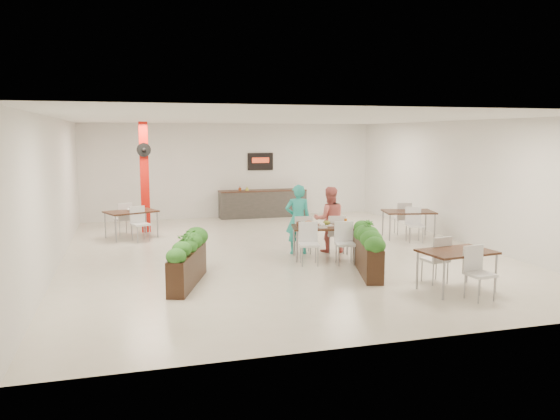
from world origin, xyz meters
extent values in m
plane|color=beige|center=(0.00, 0.00, 0.00)|extent=(12.00, 12.00, 0.00)
cube|color=white|center=(0.00, 6.00, 1.60)|extent=(10.00, 0.10, 3.20)
cube|color=white|center=(0.00, -6.00, 1.60)|extent=(10.00, 0.10, 3.20)
cube|color=white|center=(-5.00, 0.00, 1.60)|extent=(0.10, 12.00, 3.20)
cube|color=white|center=(5.00, 0.00, 1.60)|extent=(0.10, 12.00, 3.20)
cube|color=white|center=(0.00, 0.00, 3.20)|extent=(10.00, 12.00, 0.04)
cube|color=red|center=(-3.00, 3.80, 1.60)|extent=(0.25, 0.25, 3.20)
cylinder|color=black|center=(-3.00, 3.62, 2.40)|extent=(0.40, 0.06, 0.40)
sphere|color=black|center=(-3.00, 3.58, 2.40)|extent=(0.12, 0.12, 0.12)
cube|color=#2F2D2A|center=(1.00, 5.65, 0.45)|extent=(3.00, 0.60, 0.90)
cube|color=black|center=(1.00, 5.65, 0.92)|extent=(3.00, 0.62, 0.04)
cube|color=black|center=(1.00, 5.96, 1.90)|extent=(0.90, 0.04, 0.60)
cube|color=red|center=(1.00, 5.93, 1.95)|extent=(0.60, 0.02, 0.18)
imported|color=#994019|center=(0.20, 5.65, 1.04)|extent=(0.09, 0.09, 0.19)
imported|color=yellow|center=(0.45, 5.65, 1.02)|extent=(0.13, 0.13, 0.17)
cube|color=black|center=(0.79, -0.90, 0.73)|extent=(1.53, 1.06, 0.04)
cylinder|color=gray|center=(0.09, -1.11, 0.35)|extent=(0.04, 0.04, 0.71)
cylinder|color=gray|center=(1.35, -1.36, 0.35)|extent=(0.04, 0.04, 0.71)
cylinder|color=gray|center=(0.23, -0.44, 0.35)|extent=(0.04, 0.04, 0.71)
cylinder|color=gray|center=(1.48, -0.70, 0.35)|extent=(0.04, 0.04, 0.71)
cube|color=white|center=(0.51, -0.24, 0.45)|extent=(0.50, 0.50, 0.05)
cube|color=white|center=(0.48, -0.42, 0.70)|extent=(0.42, 0.12, 0.45)
cylinder|color=gray|center=(0.71, -0.10, 0.21)|extent=(0.02, 0.02, 0.43)
cylinder|color=gray|center=(0.38, -0.04, 0.21)|extent=(0.02, 0.02, 0.43)
cylinder|color=gray|center=(0.65, -0.44, 0.21)|extent=(0.02, 0.02, 0.43)
cylinder|color=gray|center=(0.31, -0.37, 0.21)|extent=(0.02, 0.02, 0.43)
cube|color=white|center=(1.30, -0.40, 0.45)|extent=(0.50, 0.50, 0.05)
cube|color=white|center=(1.26, -0.58, 0.70)|extent=(0.42, 0.12, 0.45)
cylinder|color=gray|center=(1.50, -0.26, 0.21)|extent=(0.02, 0.02, 0.43)
cylinder|color=gray|center=(1.16, -0.20, 0.21)|extent=(0.02, 0.02, 0.43)
cylinder|color=gray|center=(1.43, -0.60, 0.21)|extent=(0.02, 0.02, 0.43)
cylinder|color=gray|center=(1.10, -0.53, 0.21)|extent=(0.02, 0.02, 0.43)
cube|color=white|center=(0.27, -1.41, 0.45)|extent=(0.50, 0.50, 0.05)
cube|color=white|center=(0.31, -1.23, 0.70)|extent=(0.42, 0.12, 0.45)
cylinder|color=gray|center=(0.07, -1.55, 0.21)|extent=(0.02, 0.02, 0.43)
cylinder|color=gray|center=(0.41, -1.61, 0.21)|extent=(0.02, 0.02, 0.43)
cylinder|color=gray|center=(0.14, -1.21, 0.21)|extent=(0.02, 0.02, 0.43)
cylinder|color=gray|center=(0.48, -1.28, 0.21)|extent=(0.02, 0.02, 0.43)
cube|color=white|center=(1.06, -1.57, 0.45)|extent=(0.50, 0.50, 0.05)
cube|color=white|center=(1.10, -1.39, 0.70)|extent=(0.42, 0.12, 0.45)
cylinder|color=gray|center=(0.86, -1.70, 0.21)|extent=(0.02, 0.02, 0.43)
cylinder|color=gray|center=(1.19, -1.77, 0.21)|extent=(0.02, 0.02, 0.43)
cylinder|color=gray|center=(0.93, -1.37, 0.21)|extent=(0.02, 0.02, 0.43)
cylinder|color=gray|center=(1.26, -1.44, 0.21)|extent=(0.02, 0.02, 0.43)
cube|color=white|center=(0.42, -0.93, 0.76)|extent=(0.35, 0.35, 0.01)
ellipsoid|color=brown|center=(0.42, -0.93, 0.83)|extent=(0.22, 0.22, 0.13)
cube|color=white|center=(0.91, -0.81, 0.76)|extent=(0.31, 0.31, 0.01)
ellipsoid|color=orange|center=(0.91, -0.81, 0.82)|extent=(0.18, 0.18, 0.11)
cube|color=white|center=(1.15, -1.10, 0.76)|extent=(0.31, 0.31, 0.01)
ellipsoid|color=#44100D|center=(1.15, -1.10, 0.81)|extent=(0.16, 0.16, 0.10)
cube|color=white|center=(0.70, -1.07, 0.76)|extent=(0.21, 0.21, 0.01)
ellipsoid|color=white|center=(0.70, -1.07, 0.80)|extent=(0.12, 0.12, 0.07)
cylinder|color=orange|center=(1.35, -0.87, 0.82)|extent=(0.07, 0.07, 0.15)
imported|color=brown|center=(0.27, -0.70, 0.80)|extent=(0.12, 0.12, 0.10)
imported|color=teal|center=(0.39, -0.25, 0.83)|extent=(0.67, 0.51, 1.66)
imported|color=#E26D64|center=(1.19, -0.25, 0.80)|extent=(0.88, 0.74, 1.59)
cube|color=black|center=(-2.46, -2.30, 0.33)|extent=(0.96, 1.95, 0.65)
ellipsoid|color=#1B5B1A|center=(-2.74, -3.07, 0.77)|extent=(0.40, 0.40, 0.32)
ellipsoid|color=#1B5B1A|center=(-2.60, -2.68, 0.77)|extent=(0.40, 0.40, 0.32)
ellipsoid|color=#1B5B1A|center=(-2.46, -2.30, 0.77)|extent=(0.40, 0.40, 0.32)
ellipsoid|color=#1B5B1A|center=(-2.32, -1.91, 0.77)|extent=(0.40, 0.40, 0.32)
ellipsoid|color=#1B5B1A|center=(-2.19, -1.52, 0.77)|extent=(0.40, 0.40, 0.32)
imported|color=#1B5B1A|center=(-2.46, -2.30, 0.86)|extent=(0.38, 0.33, 0.42)
cube|color=black|center=(1.21, -2.39, 0.33)|extent=(0.87, 2.02, 0.67)
ellipsoid|color=#1B5B1A|center=(0.98, -3.21, 0.79)|extent=(0.40, 0.40, 0.32)
ellipsoid|color=#1B5B1A|center=(1.09, -2.80, 0.79)|extent=(0.40, 0.40, 0.32)
ellipsoid|color=#1B5B1A|center=(1.21, -2.39, 0.79)|extent=(0.40, 0.40, 0.32)
ellipsoid|color=#1B5B1A|center=(1.33, -1.99, 0.79)|extent=(0.40, 0.40, 0.32)
ellipsoid|color=#1B5B1A|center=(1.45, -1.58, 0.79)|extent=(0.40, 0.40, 0.32)
imported|color=#1B5B1A|center=(1.21, -2.39, 0.88)|extent=(0.24, 0.24, 0.43)
cube|color=black|center=(-3.42, 2.93, 0.73)|extent=(1.55, 1.31, 0.04)
cylinder|color=gray|center=(-3.83, 2.35, 0.35)|extent=(0.04, 0.04, 0.71)
cylinder|color=gray|center=(-2.73, 2.81, 0.35)|extent=(0.04, 0.04, 0.71)
cylinder|color=gray|center=(-4.12, 3.05, 0.35)|extent=(0.04, 0.04, 0.71)
cylinder|color=gray|center=(-3.02, 3.51, 0.35)|extent=(0.04, 0.04, 0.71)
cube|color=white|center=(-3.65, 3.48, 0.45)|extent=(0.55, 0.55, 0.05)
cube|color=white|center=(-3.58, 3.31, 0.70)|extent=(0.40, 0.20, 0.45)
cylinder|color=gray|center=(-3.56, 3.70, 0.21)|extent=(0.02, 0.02, 0.43)
cylinder|color=gray|center=(-3.87, 3.57, 0.21)|extent=(0.02, 0.02, 0.43)
cylinder|color=gray|center=(-3.43, 3.39, 0.21)|extent=(0.02, 0.02, 0.43)
cylinder|color=gray|center=(-3.74, 3.26, 0.21)|extent=(0.02, 0.02, 0.43)
cube|color=white|center=(-3.19, 2.37, 0.45)|extent=(0.55, 0.55, 0.05)
cube|color=white|center=(-3.26, 2.55, 0.70)|extent=(0.40, 0.20, 0.45)
cylinder|color=gray|center=(-3.28, 2.15, 0.21)|extent=(0.02, 0.02, 0.43)
cylinder|color=gray|center=(-2.97, 2.28, 0.21)|extent=(0.02, 0.02, 0.43)
cylinder|color=gray|center=(-3.41, 2.47, 0.21)|extent=(0.02, 0.02, 0.43)
cylinder|color=gray|center=(-3.10, 2.60, 0.21)|extent=(0.02, 0.02, 0.43)
imported|color=white|center=(-3.42, 2.93, 0.78)|extent=(0.22, 0.22, 0.05)
cube|color=black|center=(3.93, 0.82, 0.73)|extent=(1.51, 1.17, 0.04)
cylinder|color=gray|center=(3.25, 0.58, 0.35)|extent=(0.04, 0.04, 0.71)
cylinder|color=gray|center=(4.44, 0.31, 0.35)|extent=(0.04, 0.04, 0.71)
cylinder|color=gray|center=(3.42, 1.34, 0.35)|extent=(0.04, 0.04, 0.71)
cylinder|color=gray|center=(4.61, 1.07, 0.35)|extent=(0.04, 0.04, 0.71)
cube|color=white|center=(4.06, 1.41, 0.45)|extent=(0.50, 0.50, 0.05)
cube|color=white|center=(4.02, 1.22, 0.70)|extent=(0.42, 0.13, 0.45)
cylinder|color=gray|center=(4.26, 1.54, 0.21)|extent=(0.02, 0.02, 0.43)
cylinder|color=gray|center=(3.93, 1.61, 0.21)|extent=(0.02, 0.02, 0.43)
cylinder|color=gray|center=(4.19, 1.21, 0.21)|extent=(0.02, 0.02, 0.43)
cylinder|color=gray|center=(3.86, 1.28, 0.21)|extent=(0.02, 0.02, 0.43)
cube|color=white|center=(3.80, 0.24, 0.45)|extent=(0.50, 0.50, 0.05)
cube|color=white|center=(3.84, 0.42, 0.70)|extent=(0.42, 0.13, 0.45)
cylinder|color=gray|center=(3.59, 0.11, 0.21)|extent=(0.02, 0.02, 0.43)
cylinder|color=gray|center=(3.93, 0.03, 0.21)|extent=(0.02, 0.02, 0.43)
cylinder|color=gray|center=(3.67, 0.44, 0.21)|extent=(0.02, 0.02, 0.43)
cylinder|color=gray|center=(4.00, 0.37, 0.21)|extent=(0.02, 0.02, 0.43)
imported|color=white|center=(3.93, 0.82, 0.78)|extent=(0.22, 0.22, 0.05)
cube|color=black|center=(2.21, -4.04, 0.73)|extent=(1.38, 1.00, 0.04)
cylinder|color=gray|center=(1.67, -4.47, 0.35)|extent=(0.04, 0.04, 0.71)
cylinder|color=gray|center=(2.83, -4.34, 0.35)|extent=(0.04, 0.04, 0.71)
cylinder|color=gray|center=(1.59, -3.74, 0.35)|extent=(0.04, 0.04, 0.71)
cylinder|color=gray|center=(2.74, -3.61, 0.35)|extent=(0.04, 0.04, 0.71)
cube|color=white|center=(2.14, -3.44, 0.45)|extent=(0.47, 0.47, 0.05)
cube|color=white|center=(2.16, -3.63, 0.70)|extent=(0.42, 0.09, 0.45)
cylinder|color=gray|center=(2.29, -3.26, 0.21)|extent=(0.02, 0.02, 0.43)
cylinder|color=gray|center=(1.95, -3.30, 0.21)|extent=(0.02, 0.02, 0.43)
cylinder|color=gray|center=(2.33, -3.59, 0.21)|extent=(0.02, 0.02, 0.43)
cylinder|color=gray|center=(1.99, -3.63, 0.21)|extent=(0.02, 0.02, 0.43)
cube|color=white|center=(2.28, -4.64, 0.45)|extent=(0.47, 0.47, 0.05)
cube|color=white|center=(2.26, -4.45, 0.70)|extent=(0.42, 0.09, 0.45)
cylinder|color=gray|center=(2.13, -4.83, 0.21)|extent=(0.02, 0.02, 0.43)
cylinder|color=gray|center=(2.47, -4.79, 0.21)|extent=(0.02, 0.02, 0.43)
cylinder|color=gray|center=(2.09, -4.49, 0.21)|extent=(0.02, 0.02, 0.43)
cylinder|color=gray|center=(2.43, -4.45, 0.21)|extent=(0.02, 0.02, 0.43)
camera|label=1|loc=(-3.53, -12.48, 2.84)|focal=35.00mm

